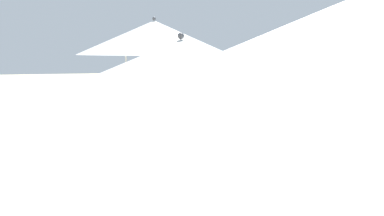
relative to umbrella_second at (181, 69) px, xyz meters
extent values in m
cylinder|color=#4C4C51|center=(0.00, 0.00, -1.25)|extent=(0.05, 0.05, 1.98)
cone|color=white|center=(0.00, 0.00, 0.00)|extent=(2.55, 2.55, 0.52)
sphere|color=#4C4C51|center=(0.00, 0.00, 0.29)|extent=(0.06, 0.06, 0.06)
cube|color=#4CA572|center=(1.19, 1.10, -2.03)|extent=(1.18, 0.72, 0.04)
cube|color=#4CA572|center=(0.49, 1.20, -1.83)|extent=(0.41, 0.61, 0.39)
cylinder|color=#B2B2B7|center=(1.67, 1.26, -2.15)|extent=(0.04, 0.04, 0.18)
cylinder|color=#4C4C51|center=(0.20, 3.12, -1.08)|extent=(0.05, 0.05, 2.33)
cone|color=white|center=(0.20, 3.12, 0.37)|extent=(2.59, 2.59, 0.57)
sphere|color=#4C4C51|center=(0.20, 3.12, 0.68)|extent=(0.06, 0.06, 0.06)
cube|color=#4CA572|center=(1.04, 4.27, -2.03)|extent=(1.05, 0.72, 0.04)
cube|color=#4CA572|center=(0.43, 4.37, -1.85)|extent=(0.39, 0.61, 0.34)
cylinder|color=#B2B2B7|center=(1.46, 4.43, -2.14)|extent=(0.04, 0.04, 0.19)
cylinder|color=#B2B2B7|center=(1.38, 3.97, -2.14)|extent=(0.04, 0.04, 0.19)
cylinder|color=#B2B2B7|center=(0.41, 4.61, -2.14)|extent=(0.04, 0.04, 0.19)
cylinder|color=#B2B2B7|center=(0.33, 4.15, -2.14)|extent=(0.04, 0.04, 0.19)
cube|color=#4CA572|center=(1.30, 1.96, -1.98)|extent=(1.20, 0.70, 0.04)
cube|color=#4CA572|center=(0.52, 1.91, -1.82)|extent=(0.48, 0.65, 0.31)
cylinder|color=#B2B2B7|center=(1.76, 2.25, -2.12)|extent=(0.04, 0.04, 0.24)
cylinder|color=#B2B2B7|center=(1.80, 1.73, -2.12)|extent=(0.04, 0.04, 0.24)
cylinder|color=#B2B2B7|center=(0.46, 2.16, -2.12)|extent=(0.04, 0.04, 0.24)
cylinder|color=#B2B2B7|center=(0.50, 1.64, -2.12)|extent=(0.04, 0.04, 0.24)
cylinder|color=olive|center=(0.37, 6.51, -1.05)|extent=(0.05, 0.05, 2.38)
cone|color=white|center=(0.37, 6.51, 0.34)|extent=(2.13, 2.13, 0.39)
sphere|color=olive|center=(0.37, 6.51, 0.56)|extent=(0.06, 0.06, 0.06)
cube|color=#4CA572|center=(1.30, 7.71, -2.04)|extent=(1.01, 0.72, 0.04)
cube|color=#4CA572|center=(0.65, 7.77, -1.90)|extent=(0.43, 0.66, 0.26)
cylinder|color=#B2B2B7|center=(1.70, 7.93, -2.15)|extent=(0.04, 0.04, 0.18)
cylinder|color=#B2B2B7|center=(1.65, 7.41, -2.15)|extent=(0.04, 0.04, 0.18)
cylinder|color=#B2B2B7|center=(0.66, 8.04, -2.15)|extent=(0.04, 0.04, 0.18)
cylinder|color=#B2B2B7|center=(0.61, 7.51, -2.15)|extent=(0.04, 0.04, 0.18)
cube|color=#4CA572|center=(1.50, 5.47, -2.02)|extent=(1.27, 0.86, 0.04)
cube|color=#4CA572|center=(0.73, 5.30, -1.87)|extent=(0.57, 0.70, 0.31)
cylinder|color=#B2B2B7|center=(1.92, 5.83, -2.14)|extent=(0.04, 0.04, 0.19)
cylinder|color=#B2B2B7|center=(2.03, 5.33, -2.14)|extent=(0.04, 0.04, 0.19)
cylinder|color=#B2B2B7|center=(0.63, 5.54, -2.14)|extent=(0.04, 0.04, 0.19)
cylinder|color=#B2B2B7|center=(0.75, 5.04, -2.14)|extent=(0.04, 0.04, 0.19)
cylinder|color=silver|center=(0.16, 9.82, -1.07)|extent=(0.05, 0.05, 2.34)
cone|color=white|center=(0.16, 9.82, 0.34)|extent=(2.05, 2.05, 0.48)
sphere|color=silver|center=(0.16, 9.82, 0.61)|extent=(0.06, 0.06, 0.06)
cube|color=#4CA572|center=(1.31, 10.82, -1.98)|extent=(1.28, 0.91, 0.04)
cube|color=#4CA572|center=(0.60, 10.65, -1.76)|extent=(0.48, 0.71, 0.42)
cylinder|color=#B2B2B7|center=(1.71, 11.21, -2.12)|extent=(0.04, 0.04, 0.24)
cylinder|color=#B2B2B7|center=(1.84, 10.67, -2.12)|extent=(0.04, 0.04, 0.24)
cylinder|color=#B2B2B7|center=(0.44, 10.89, -2.12)|extent=(0.04, 0.04, 0.24)
cylinder|color=#B2B2B7|center=(0.57, 10.36, -2.12)|extent=(0.04, 0.04, 0.24)
cube|color=#D8593F|center=(1.44, 8.88, -1.97)|extent=(1.13, 0.75, 0.04)
cube|color=#D8593F|center=(0.75, 8.77, -1.80)|extent=(0.46, 0.64, 0.32)
cylinder|color=#B2B2B7|center=(1.82, 9.19, -2.11)|extent=(0.04, 0.04, 0.25)
cylinder|color=#B2B2B7|center=(1.90, 8.70, -2.11)|extent=(0.04, 0.04, 0.25)
cylinder|color=#B2B2B7|center=(0.67, 9.00, -2.11)|extent=(0.04, 0.04, 0.25)
cylinder|color=#B2B2B7|center=(0.75, 8.52, -2.11)|extent=(0.04, 0.04, 0.25)
cylinder|color=#3F9972|center=(3.69, 10.75, -1.85)|extent=(0.11, 0.11, 0.78)
cylinder|color=#3F9972|center=(3.74, 10.59, -1.85)|extent=(0.11, 0.11, 0.78)
cube|color=#D8334C|center=(3.71, 10.67, -1.17)|extent=(0.31, 0.41, 0.58)
sphere|color=brown|center=(3.71, 10.67, -0.77)|extent=(0.21, 0.21, 0.21)
cylinder|color=silver|center=(2.30, 3.17, -1.82)|extent=(0.11, 0.11, 0.84)
cylinder|color=silver|center=(2.46, 3.23, -1.82)|extent=(0.11, 0.11, 0.84)
cube|color=#334CB2|center=(2.38, 3.20, -1.09)|extent=(0.41, 0.33, 0.63)
sphere|color=#9E704C|center=(2.38, 3.20, -0.66)|extent=(0.23, 0.23, 0.23)
sphere|color=yellow|center=(2.97, 7.42, -2.06)|extent=(0.36, 0.36, 0.36)
cube|color=#338C59|center=(4.55, 8.97, -2.10)|extent=(0.38, 0.46, 0.27)
cube|color=white|center=(4.55, 8.97, -1.94)|extent=(0.38, 0.47, 0.05)
camera|label=1|loc=(-0.73, -3.47, 0.17)|focal=36.03mm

